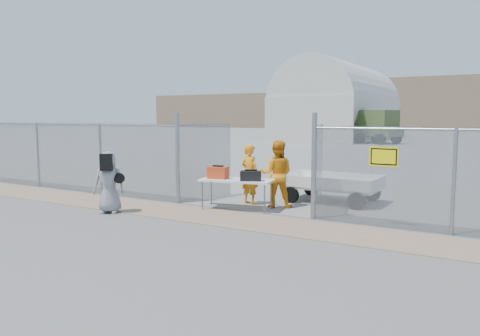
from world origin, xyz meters
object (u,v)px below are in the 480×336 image
Objects in this scene: security_worker_right at (277,174)px; visitor at (109,182)px; folding_table at (237,194)px; utility_trailer at (332,188)px; security_worker_left at (250,174)px.

security_worker_right is 4.32m from visitor.
utility_trailer reaches higher than folding_table.
security_worker_left is 0.49× the size of utility_trailer.
utility_trailer is at bearing -127.15° from security_worker_left.
security_worker_left is 1.07× the size of visitor.
visitor reaches higher than utility_trailer.
folding_table is 0.93m from security_worker_left.
security_worker_left reaches higher than utility_trailer.
utility_trailer is (1.78, 2.28, 0.02)m from folding_table.
visitor is at bearing -154.71° from folding_table.
security_worker_right is 1.85m from utility_trailer.
security_worker_right is 1.15× the size of visitor.
folding_table is at bearing -126.92° from utility_trailer.
security_worker_right is at bearing -123.47° from utility_trailer.
security_worker_right reaches higher than folding_table.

